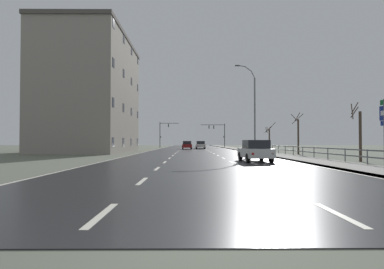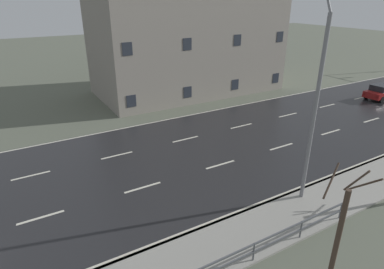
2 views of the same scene
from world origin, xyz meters
TOP-DOWN VIEW (x-y plane):
  - ground_plane at (0.00, 48.00)m, footprint 160.00×160.00m
  - street_lamp_midground at (7.44, 36.06)m, footprint 2.57×0.24m
  - car_mid_centre at (-1.11, 57.44)m, footprint 1.97×4.17m
  - brick_building at (-14.45, 41.50)m, footprint 10.28×20.24m
  - bare_tree_mid at (11.96, 32.87)m, footprint 1.56×1.66m

SIDE VIEW (x-z plane):
  - ground_plane at x=0.00m, z-range -0.12..0.00m
  - car_mid_centre at x=-1.11m, z-range 0.02..1.59m
  - bare_tree_mid at x=11.96m, z-range -0.15..4.72m
  - street_lamp_midground at x=7.44m, z-range -0.12..11.02m
  - brick_building at x=-14.45m, z-range 0.01..16.27m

